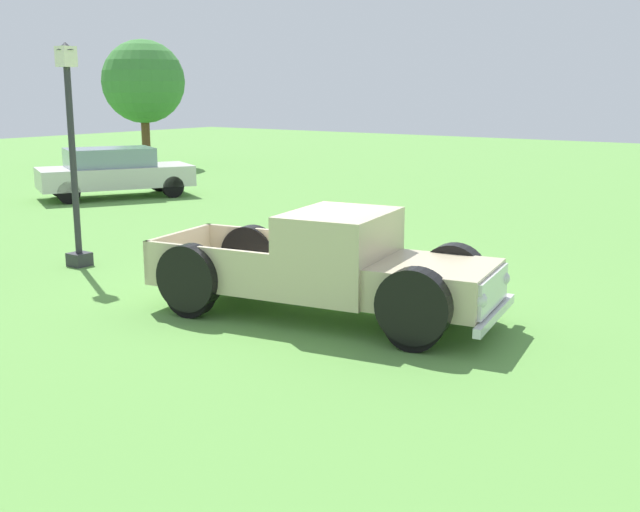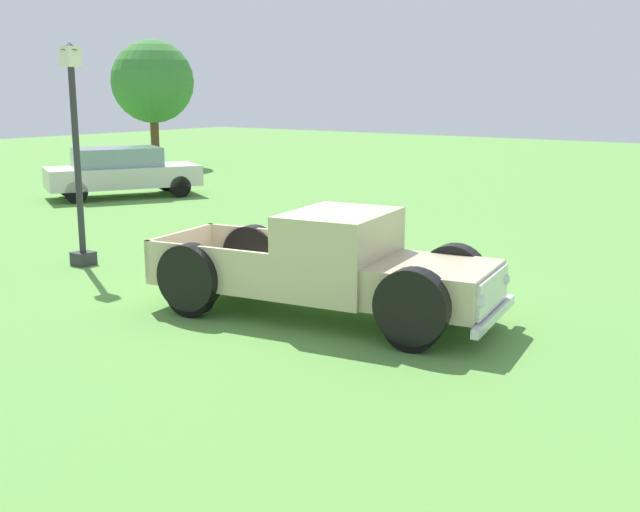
{
  "view_description": "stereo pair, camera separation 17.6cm",
  "coord_description": "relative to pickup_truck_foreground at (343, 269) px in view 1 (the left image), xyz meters",
  "views": [
    {
      "loc": [
        -9.67,
        -7.25,
        3.28
      ],
      "look_at": [
        -0.74,
        -0.84,
        0.9
      ],
      "focal_mm": 43.7,
      "sensor_mm": 36.0,
      "label": 1
    },
    {
      "loc": [
        -9.57,
        -7.39,
        3.28
      ],
      "look_at": [
        -0.74,
        -0.84,
        0.9
      ],
      "focal_mm": 43.7,
      "sensor_mm": 36.0,
      "label": 2
    }
  ],
  "objects": [
    {
      "name": "pickup_truck_foreground",
      "position": [
        0.0,
        0.0,
        0.0
      ],
      "size": [
        2.72,
        5.36,
        1.57
      ],
      "color": "#C6B793",
      "rests_on": "ground_plane"
    },
    {
      "name": "oak_tree_west",
      "position": [
        13.91,
        19.53,
        2.78
      ],
      "size": [
        3.47,
        3.47,
        5.28
      ],
      "color": "brown",
      "rests_on": "ground_plane"
    },
    {
      "name": "lamp_post_near",
      "position": [
        -0.02,
        5.96,
        1.39
      ],
      "size": [
        0.36,
        0.36,
        4.07
      ],
      "color": "#2D2D33",
      "rests_on": "ground_plane"
    },
    {
      "name": "ground_plane",
      "position": [
        0.68,
        1.21,
        -0.75
      ],
      "size": [
        80.0,
        80.0,
        0.0
      ],
      "primitive_type": "plane",
      "color": "#5B9342"
    },
    {
      "name": "sedan_distant_a",
      "position": [
        6.58,
        12.84,
        0.04
      ],
      "size": [
        4.85,
        3.76,
        1.51
      ],
      "color": "silver",
      "rests_on": "ground_plane"
    }
  ]
}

